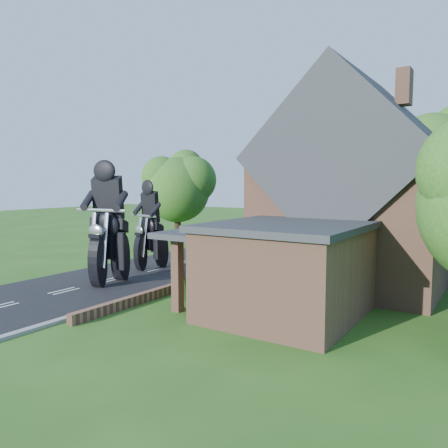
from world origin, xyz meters
The scene contains 16 objects.
ground centered at (0.00, 0.00, 0.00)m, with size 120.00×120.00×0.00m, color #265317.
road centered at (0.00, 0.00, 0.01)m, with size 7.00×80.00×0.02m, color black.
kerb centered at (3.65, 0.00, 0.06)m, with size 0.30×80.00×0.12m, color gray.
garden_wall centered at (4.30, 5.00, 0.20)m, with size 0.30×22.00×0.40m, color #8E5F48.
house centered at (10.49, 6.00, 4.34)m, with size 9.54×8.64×10.24m.
annex centered at (9.87, -0.80, 1.77)m, with size 7.05×5.94×3.44m.
tree_behind_left centered at (8.16, 17.13, 5.73)m, with size 6.94×6.40×9.16m.
tree_far_road centered at (-6.86, 14.11, 4.84)m, with size 6.08×5.60×7.84m.
shrub_a centered at (5.30, -1.00, 0.55)m, with size 0.90×0.90×1.10m, color #133711.
shrub_b centered at (5.30, 1.50, 0.55)m, with size 0.90×0.90×1.10m, color #133711.
shrub_c centered at (5.30, 4.00, 0.55)m, with size 0.90×0.90×1.10m, color #133711.
shrub_d centered at (5.30, 9.00, 0.55)m, with size 0.90×0.90×1.10m, color #133711.
shrub_e centered at (5.30, 11.50, 0.55)m, with size 0.90×0.90×1.10m, color #133711.
shrub_f centered at (5.30, 14.00, 0.55)m, with size 0.90×0.90×1.10m, color #133711.
motorcycle_lead centered at (0.66, -0.87, 0.89)m, with size 0.49×1.92×1.79m, color black, non-canonical shape.
motorcycle_follow centered at (-0.19, 2.98, 0.76)m, with size 0.41×1.63×1.52m, color black, non-canonical shape.
Camera 1 is at (16.71, -15.29, 4.87)m, focal length 35.00 mm.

